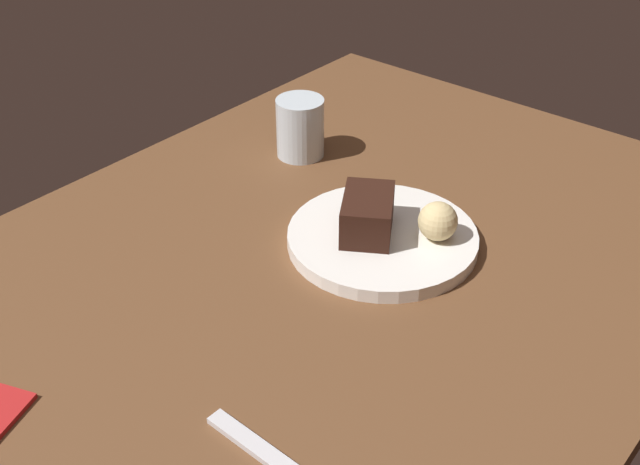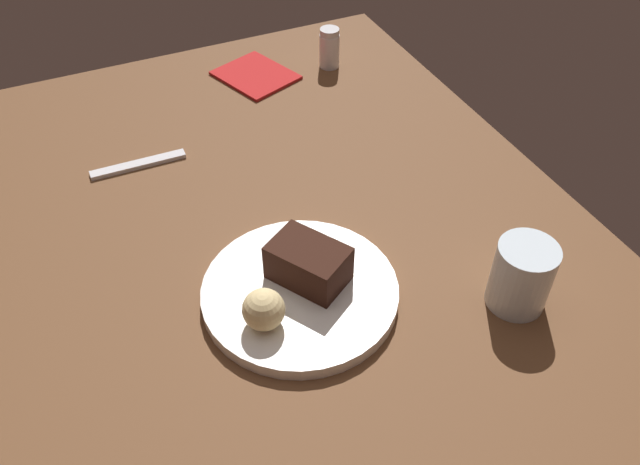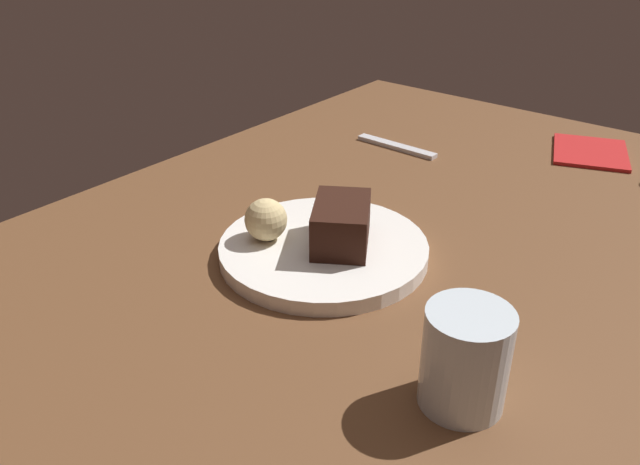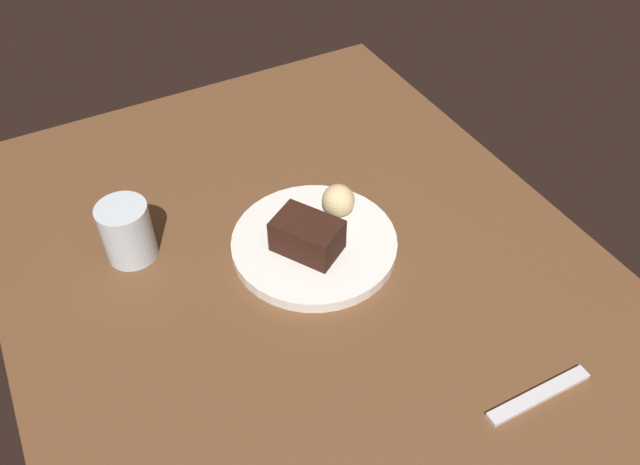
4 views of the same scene
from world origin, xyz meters
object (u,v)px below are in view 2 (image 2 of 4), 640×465
(chocolate_cake_slice, at_px, (308,263))
(salt_shaker, at_px, (329,48))
(dessert_spoon, at_px, (138,164))
(folded_napkin, at_px, (256,75))
(water_glass, at_px, (522,276))
(dessert_plate, at_px, (300,292))
(bread_roll, at_px, (264,310))

(chocolate_cake_slice, distance_m, salt_shaker, 0.57)
(dessert_spoon, bearing_deg, folded_napkin, -144.54)
(water_glass, bearing_deg, chocolate_cake_slice, 60.38)
(salt_shaker, distance_m, dessert_spoon, 0.44)
(salt_shaker, relative_size, water_glass, 0.82)
(dessert_spoon, distance_m, folded_napkin, 0.32)
(dessert_plate, height_order, salt_shaker, salt_shaker)
(bread_roll, relative_size, folded_napkin, 0.37)
(bread_roll, height_order, salt_shaker, salt_shaker)
(water_glass, bearing_deg, dessert_plate, 64.26)
(dessert_plate, xyz_separation_m, bread_roll, (-0.03, 0.06, 0.03))
(chocolate_cake_slice, distance_m, folded_napkin, 0.54)
(water_glass, bearing_deg, folded_napkin, 9.27)
(chocolate_cake_slice, xyz_separation_m, salt_shaker, (0.50, -0.27, -0.01))
(salt_shaker, relative_size, folded_napkin, 0.55)
(salt_shaker, relative_size, dessert_spoon, 0.51)
(chocolate_cake_slice, bearing_deg, water_glass, -119.62)
(dessert_plate, bearing_deg, dessert_spoon, 19.40)
(bread_roll, bearing_deg, folded_napkin, -19.27)
(bread_roll, distance_m, folded_napkin, 0.61)
(folded_napkin, bearing_deg, dessert_plate, 165.46)
(salt_shaker, bearing_deg, dessert_plate, 151.20)
(dessert_plate, xyz_separation_m, water_glass, (-0.12, -0.25, 0.04))
(salt_shaker, distance_m, folded_napkin, 0.15)
(salt_shaker, height_order, dessert_spoon, salt_shaker)
(bread_roll, xyz_separation_m, salt_shaker, (0.55, -0.34, -0.01))
(dessert_plate, height_order, water_glass, water_glass)
(dessert_plate, distance_m, folded_napkin, 0.56)
(dessert_plate, relative_size, folded_napkin, 1.81)
(dessert_plate, bearing_deg, water_glass, -115.74)
(bread_roll, bearing_deg, salt_shaker, -32.01)
(bread_roll, xyz_separation_m, water_glass, (-0.08, -0.31, 0.00))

